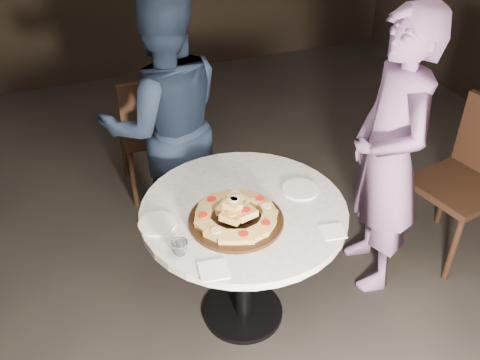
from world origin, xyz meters
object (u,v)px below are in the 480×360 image
object	(u,v)px
water_glass	(180,248)
chair_right	(472,172)
chair_far	(153,128)
focaccia_pile	(236,213)
diner_teal	(388,157)
diner_navy	(166,124)
table	(244,230)
serving_board	(236,220)

from	to	relation	value
water_glass	chair_right	size ratio (longest dim) A/B	0.07
chair_far	chair_right	world-z (taller)	chair_right
focaccia_pile	water_glass	world-z (taller)	focaccia_pile
water_glass	diner_teal	xyz separation A→B (m)	(1.20, 0.26, 0.03)
chair_far	chair_right	bearing A→B (deg)	144.54
diner_teal	chair_far	bearing A→B (deg)	-129.07
focaccia_pile	diner_teal	world-z (taller)	diner_teal
water_glass	diner_navy	world-z (taller)	diner_navy
focaccia_pile	chair_far	xyz separation A→B (m)	(-0.10, 1.36, -0.26)
table	focaccia_pile	distance (m)	0.22
focaccia_pile	serving_board	bearing A→B (deg)	-113.32
serving_board	chair_right	xyz separation A→B (m)	(1.54, 0.16, -0.20)
table	chair_right	xyz separation A→B (m)	(1.47, 0.08, -0.06)
diner_teal	serving_board	bearing A→B (deg)	-69.63
table	diner_navy	world-z (taller)	diner_navy
focaccia_pile	chair_far	world-z (taller)	chair_far
chair_far	diner_teal	xyz separation A→B (m)	(1.00, -1.22, 0.27)
diner_teal	table	bearing A→B (deg)	-74.67
diner_teal	water_glass	bearing A→B (deg)	-66.42
table	focaccia_pile	size ratio (longest dim) A/B	2.71
diner_navy	diner_teal	world-z (taller)	diner_teal
chair_far	diner_navy	xyz separation A→B (m)	(0.00, -0.44, 0.26)
table	chair_far	world-z (taller)	chair_far
serving_board	diner_teal	world-z (taller)	diner_teal
chair_right	diner_navy	size ratio (longest dim) A/B	0.60
focaccia_pile	chair_far	distance (m)	1.38
focaccia_pile	chair_far	size ratio (longest dim) A/B	0.42
chair_right	diner_teal	size ratio (longest dim) A/B	0.59
diner_navy	diner_teal	distance (m)	1.27
serving_board	diner_navy	xyz separation A→B (m)	(-0.10, 0.92, 0.04)
chair_far	diner_teal	world-z (taller)	diner_teal
water_glass	diner_navy	bearing A→B (deg)	79.22
table	chair_right	distance (m)	1.48
chair_right	water_glass	bearing A→B (deg)	-93.46
water_glass	diner_navy	xyz separation A→B (m)	(0.20, 1.04, 0.02)
water_glass	diner_teal	distance (m)	1.23
table	diner_teal	distance (m)	0.86
focaccia_pile	chair_right	bearing A→B (deg)	5.88
water_glass	table	bearing A→B (deg)	28.72
chair_far	chair_right	distance (m)	2.03
serving_board	focaccia_pile	xyz separation A→B (m)	(0.00, 0.00, 0.04)
table	serving_board	bearing A→B (deg)	-129.38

